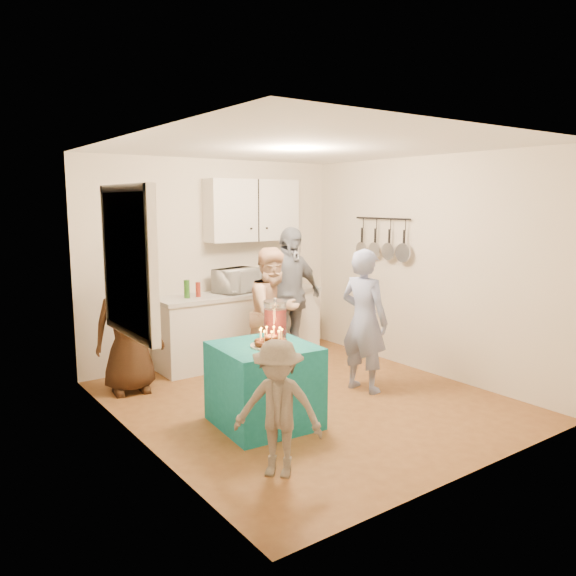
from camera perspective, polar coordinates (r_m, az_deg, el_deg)
floor at (r=6.01m, az=1.99°, el=-11.32°), size 4.00×4.00×0.00m
ceiling at (r=5.67m, az=2.13°, el=14.18°), size 4.00×4.00×0.00m
back_wall at (r=7.37m, az=-7.52°, el=2.75°), size 3.60×3.60×0.00m
left_wall at (r=4.82m, az=-15.11°, el=-0.67°), size 4.00×4.00×0.00m
right_wall at (r=6.94m, az=13.90°, el=2.20°), size 4.00×4.00×0.00m
window_night at (r=5.08m, az=-16.11°, el=2.60°), size 0.04×1.00×1.20m
counter at (r=7.35m, az=-4.89°, el=-4.10°), size 2.20×0.58×0.86m
countertop at (r=7.26m, az=-4.94°, el=-0.60°), size 2.24×0.62×0.05m
upper_cabinet at (r=7.45m, az=-3.65°, el=7.88°), size 1.30×0.30×0.80m
pot_rack at (r=7.33m, az=9.40°, el=5.03°), size 0.12×1.00×0.60m
microwave at (r=7.22m, az=-5.21°, el=0.77°), size 0.63×0.50×0.31m
party_table at (r=5.30m, az=-2.44°, el=-9.79°), size 0.91×0.91×0.76m
donut_cake at (r=5.12m, az=-1.74°, el=-4.96°), size 0.38×0.38×0.18m
punch_jar at (r=5.44m, az=-1.31°, el=-3.26°), size 0.22×0.22×0.34m
man_birthday at (r=6.17m, az=7.74°, el=-3.29°), size 0.49×0.64×1.57m
woman_back_left at (r=6.32m, az=-15.89°, el=-3.69°), size 0.80×0.59×1.48m
woman_back_center at (r=6.53m, az=-1.43°, el=-2.63°), size 0.83×0.69×1.55m
woman_back_right at (r=7.13m, az=0.11°, el=-0.82°), size 1.06×0.51×1.75m
child_near_left at (r=4.31m, az=-1.01°, el=-12.13°), size 0.74×0.77×1.06m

